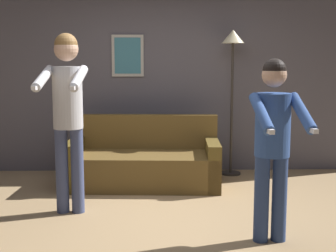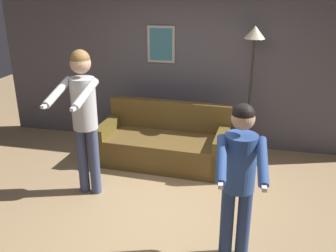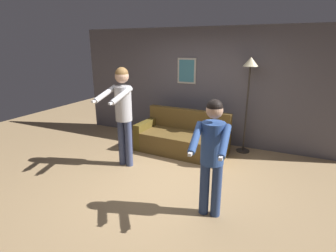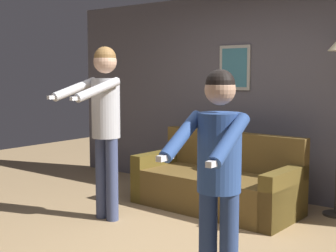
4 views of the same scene
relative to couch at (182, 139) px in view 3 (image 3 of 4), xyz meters
name	(u,v)px [view 3 (image 3 of 4)]	position (x,y,z in m)	size (l,w,h in m)	color
ground_plane	(164,181)	(0.20, -1.35, -0.28)	(12.00, 12.00, 0.00)	tan
back_wall_assembly	(205,87)	(0.20, 0.85, 1.02)	(6.40, 0.09, 2.60)	#56525A
couch	(182,139)	(0.00, 0.00, 0.00)	(1.94, 0.94, 0.87)	brown
torchiere_lamp	(250,76)	(1.20, 0.56, 1.34)	(0.30, 0.30, 1.99)	#332D28
person_standing_left	(123,107)	(-0.73, -1.09, 0.87)	(0.44, 0.76, 1.85)	#3D476D
person_standing_right	(212,150)	(1.16, -1.91, 0.67)	(0.47, 0.66, 1.59)	navy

